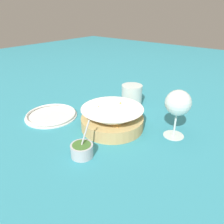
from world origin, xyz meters
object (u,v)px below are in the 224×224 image
Objects in this scene: food_basket at (112,119)px; wine_glass at (178,104)px; sauce_cup at (82,150)px; beer_mug at (132,96)px; side_plate at (51,115)px.

wine_glass reaches higher than food_basket.
sauce_cup is (-0.19, -0.04, -0.01)m from food_basket.
wine_glass is (0.09, -0.21, 0.09)m from food_basket.
sauce_cup reaches higher than beer_mug.
wine_glass is at bearing -68.27° from side_plate.
food_basket is 1.77× the size of beer_mug.
sauce_cup reaches higher than food_basket.
food_basket is 0.20m from sauce_cup.
sauce_cup is 0.52× the size of side_plate.
sauce_cup reaches higher than side_plate.
side_plate is (-0.18, 0.46, -0.11)m from wine_glass.
sauce_cup is at bearing -168.56° from food_basket.
food_basket is 0.27m from side_plate.
wine_glass is (0.29, -0.17, 0.10)m from sauce_cup.
beer_mug is (0.42, 0.10, 0.02)m from sauce_cup.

